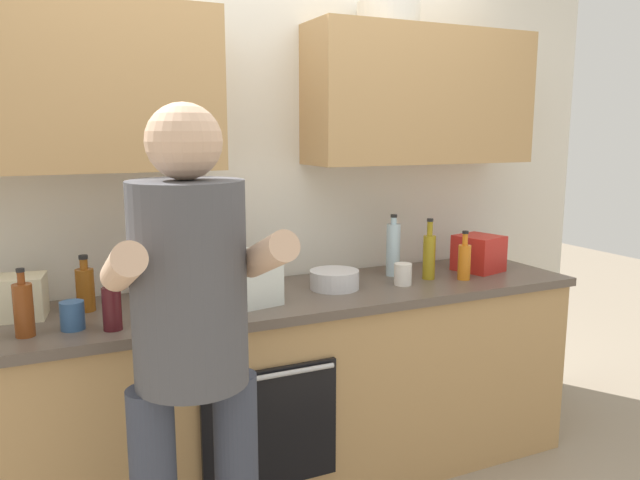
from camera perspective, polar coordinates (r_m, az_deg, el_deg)
back_wall_unit at (r=2.89m, az=-5.74°, el=7.80°), size 4.00×0.38×2.50m
counter at (r=2.87m, az=-3.40°, el=-13.75°), size 2.84×0.67×0.90m
person_standing at (r=1.90m, az=-11.77°, el=-8.88°), size 0.49×0.45×1.69m
bottle_water at (r=3.07m, az=6.77°, el=-0.83°), size 0.07×0.07×0.31m
bottle_oil at (r=3.03m, az=10.04°, el=-1.38°), size 0.06×0.06×0.30m
bottle_syrup at (r=2.63m, az=-20.85°, el=-4.19°), size 0.07×0.07×0.23m
bottle_soy at (r=2.83m, az=-7.74°, el=-2.42°), size 0.06×0.06×0.24m
bottle_juice at (r=3.05m, az=13.17°, el=-1.86°), size 0.06×0.06×0.24m
bottle_wine at (r=2.35m, az=-18.66°, el=-5.79°), size 0.07×0.07×0.21m
bottle_vinegar at (r=2.39m, az=-25.69°, el=-5.75°), size 0.07×0.07×0.24m
bottle_hotsauce at (r=2.65m, az=-11.77°, el=-2.66°), size 0.06×0.06×0.33m
cup_coffee at (r=2.90m, az=7.66°, el=-3.15°), size 0.08×0.08×0.10m
cup_tea at (r=2.41m, az=-21.89°, el=-6.48°), size 0.09×0.09×0.10m
mixing_bowl at (r=2.82m, az=1.30°, el=-3.65°), size 0.23×0.23×0.08m
knife_block at (r=2.47m, az=-12.51°, el=-3.95°), size 0.10×0.14×0.30m
grocery_bag_crisps at (r=3.27m, az=14.43°, el=-1.19°), size 0.24×0.25×0.18m
grocery_bag_rice at (r=2.63m, az=-26.19°, el=-4.78°), size 0.23×0.19×0.17m
grocery_bag_produce at (r=2.57m, az=-6.80°, el=-3.56°), size 0.27×0.25×0.22m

